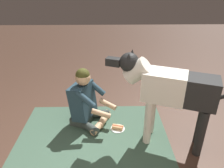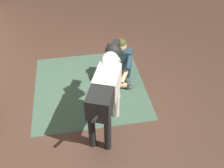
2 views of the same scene
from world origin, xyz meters
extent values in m
plane|color=#473024|center=(0.00, 0.00, 0.00)|extent=(14.97, 14.97, 0.00)
cube|color=#3D5A47|center=(0.29, 0.20, 0.00)|extent=(2.02, 1.99, 0.01)
cube|color=#35403C|center=(0.47, -0.41, 0.06)|extent=(0.35, 0.41, 0.12)
cylinder|color=#35403C|center=(0.26, -0.50, 0.07)|extent=(0.41, 0.13, 0.11)
cylinder|color=#DAAB7D|center=(0.15, -0.38, 0.06)|extent=(0.20, 0.37, 0.09)
cylinder|color=#35403C|center=(0.37, -0.21, 0.07)|extent=(0.36, 0.37, 0.11)
cylinder|color=#DAAB7D|center=(0.21, -0.22, 0.06)|extent=(0.24, 0.36, 0.09)
cube|color=#243C4A|center=(0.44, -0.40, 0.37)|extent=(0.40, 0.47, 0.52)
cylinder|color=#243C4A|center=(0.25, -0.51, 0.51)|extent=(0.30, 0.18, 0.24)
cylinder|color=#DAAB7D|center=(0.08, -0.39, 0.30)|extent=(0.27, 0.20, 0.12)
cylinder|color=#243C4A|center=(0.38, -0.19, 0.51)|extent=(0.30, 0.18, 0.24)
cylinder|color=#DAAB7D|center=(0.18, -0.16, 0.30)|extent=(0.28, 0.13, 0.12)
sphere|color=#DAAB7D|center=(0.42, -0.39, 0.73)|extent=(0.21, 0.21, 0.21)
sphere|color=#3F411A|center=(0.42, -0.39, 0.76)|extent=(0.19, 0.19, 0.19)
cylinder|color=silver|center=(-0.42, 0.06, 0.31)|extent=(0.10, 0.10, 0.62)
cylinder|color=silver|center=(-0.50, -0.15, 0.31)|extent=(0.10, 0.10, 0.62)
cylinder|color=black|center=(-1.00, 0.29, 0.31)|extent=(0.10, 0.10, 0.62)
cylinder|color=black|center=(-1.08, 0.08, 0.31)|extent=(0.10, 0.10, 0.62)
cube|color=silver|center=(-0.58, 0.00, 0.79)|extent=(0.57, 0.48, 0.36)
cube|color=black|center=(-0.93, 0.14, 0.79)|extent=(0.50, 0.44, 0.34)
cylinder|color=silver|center=(-0.27, -0.12, 0.94)|extent=(0.41, 0.34, 0.35)
sphere|color=black|center=(-0.18, -0.16, 1.03)|extent=(0.24, 0.24, 0.24)
cube|color=black|center=(0.01, -0.23, 1.02)|extent=(0.21, 0.17, 0.10)
cone|color=black|center=(-0.16, -0.09, 1.12)|extent=(0.11, 0.11, 0.11)
cone|color=black|center=(-0.21, -0.22, 1.12)|extent=(0.11, 0.11, 0.11)
cylinder|color=black|center=(-1.14, 0.23, 0.76)|extent=(0.31, 0.16, 0.21)
cylinder|color=white|center=(-0.05, -0.21, 0.01)|extent=(0.20, 0.20, 0.01)
cylinder|color=#E0A86C|center=(-0.06, -0.23, 0.04)|extent=(0.16, 0.09, 0.05)
cylinder|color=#E0A86C|center=(-0.05, -0.18, 0.04)|extent=(0.16, 0.09, 0.05)
cylinder|color=#A53C25|center=(-0.05, -0.21, 0.04)|extent=(0.16, 0.08, 0.04)
camera|label=1|loc=(0.08, 2.22, 1.95)|focal=34.34mm
camera|label=2|loc=(-3.12, 0.38, 3.02)|focal=39.34mm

